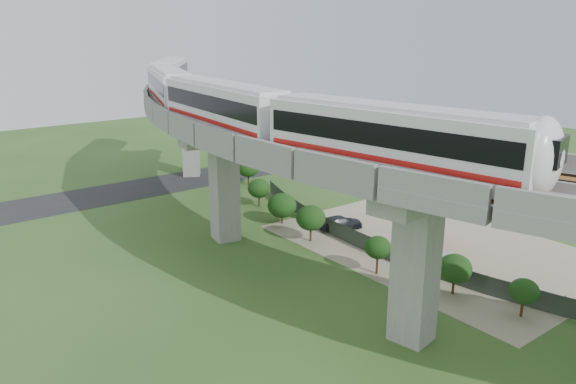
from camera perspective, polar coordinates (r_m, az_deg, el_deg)
name	(u,v)px	position (r m, az deg, el deg)	size (l,w,h in m)	color
ground	(291,282)	(41.27, 0.30, -9.15)	(160.00, 160.00, 0.00)	#2E5020
dirt_lot	(436,246)	(49.27, 14.77, -5.32)	(18.00, 26.00, 0.04)	gray
asphalt_road	(128,191)	(66.05, -15.94, 0.15)	(60.00, 8.00, 0.03)	#232326
viaduct	(333,153)	(40.67, 4.59, 3.93)	(19.58, 73.98, 11.40)	#99968E
metro_train	(219,95)	(48.13, -7.00, 9.74)	(17.49, 60.08, 3.64)	silver
fence	(384,242)	(47.11, 9.72, -5.06)	(3.87, 38.73, 1.50)	#2D382D
tree_0	(248,167)	(65.55, -4.06, 2.50)	(2.63, 2.63, 3.20)	#382314
tree_1	(259,188)	(57.48, -2.97, 0.38)	(2.31, 2.31, 2.93)	#382314
tree_2	(282,206)	(52.37, -0.61, -1.38)	(2.73, 2.73, 2.96)	#382314
tree_3	(311,218)	(47.97, 2.33, -2.66)	(2.54, 2.54, 3.23)	#382314
tree_4	(378,248)	(42.23, 9.11, -5.60)	(1.98, 1.98, 2.98)	#382314
tree_5	(455,269)	(40.37, 16.59, -7.46)	(2.33, 2.33, 2.94)	#382314
tree_6	(524,291)	(38.90, 22.86, -9.28)	(1.89, 1.89, 2.61)	#382314
car_white	(431,249)	(46.76, 14.35, -5.63)	(1.48, 3.68, 1.25)	silver
car_red	(433,239)	(48.82, 14.54, -4.68)	(1.34, 3.86, 1.27)	maroon
car_dark	(341,223)	(51.55, 5.37, -3.11)	(1.68, 4.14, 1.20)	black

